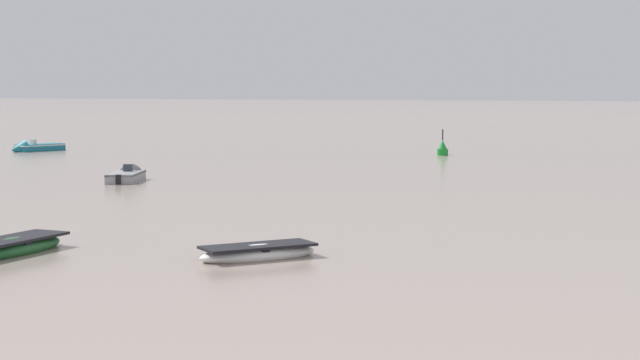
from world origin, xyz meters
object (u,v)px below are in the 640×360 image
object	(u,v)px
motorboat_moored_2	(32,149)
rowboat_moored_3	(12,247)
channel_buoy	(443,150)
motorboat_moored_3	(128,177)
rowboat_moored_4	(258,253)

from	to	relation	value
motorboat_moored_2	rowboat_moored_3	bearing A→B (deg)	57.74
rowboat_moored_3	channel_buoy	size ratio (longest dim) A/B	2.01
rowboat_moored_3	motorboat_moored_3	world-z (taller)	motorboat_moored_3
rowboat_moored_3	motorboat_moored_3	bearing A→B (deg)	-153.15
rowboat_moored_3	rowboat_moored_4	size ratio (longest dim) A/B	1.16
motorboat_moored_3	rowboat_moored_3	bearing A→B (deg)	-175.80
rowboat_moored_4	channel_buoy	bearing A→B (deg)	48.50
motorboat_moored_2	motorboat_moored_3	bearing A→B (deg)	68.61
channel_buoy	rowboat_moored_4	bearing A→B (deg)	-82.18
rowboat_moored_3	channel_buoy	bearing A→B (deg)	-177.68
motorboat_moored_3	channel_buoy	world-z (taller)	channel_buoy
rowboat_moored_3	rowboat_moored_4	bearing A→B (deg)	107.15
rowboat_moored_3	rowboat_moored_4	xyz separation A→B (m)	(8.16, 1.99, -0.02)
rowboat_moored_4	motorboat_moored_2	bearing A→B (deg)	84.01
motorboat_moored_2	channel_buoy	xyz separation A→B (m)	(34.49, 7.68, 0.23)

